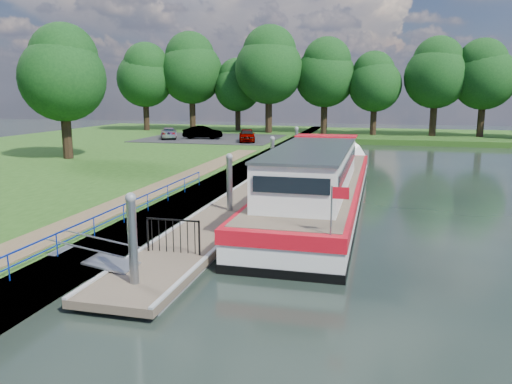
% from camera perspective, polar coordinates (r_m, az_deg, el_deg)
% --- Properties ---
extents(ground, '(160.00, 160.00, 0.00)m').
position_cam_1_polar(ground, '(14.94, -12.71, -10.85)').
color(ground, black).
rests_on(ground, ground).
extents(bank_edge, '(1.10, 90.00, 0.78)m').
position_cam_1_polar(bank_edge, '(29.19, -4.08, 1.06)').
color(bank_edge, '#473D2D').
rests_on(bank_edge, ground).
extents(far_bank, '(60.00, 18.00, 0.60)m').
position_cam_1_polar(far_bank, '(64.76, 19.02, 6.02)').
color(far_bank, '#214714').
rests_on(far_bank, ground).
extents(footpath, '(1.60, 40.00, 0.05)m').
position_cam_1_polar(footpath, '(23.48, -13.71, -0.73)').
color(footpath, brown).
rests_on(footpath, riverbank).
extents(carpark, '(14.00, 12.00, 0.06)m').
position_cam_1_polar(carpark, '(53.44, -5.09, 6.14)').
color(carpark, black).
rests_on(carpark, riverbank).
extents(blue_fence, '(0.04, 18.04, 0.72)m').
position_cam_1_polar(blue_fence, '(18.33, -16.41, -2.58)').
color(blue_fence, '#0C2DBF').
rests_on(blue_fence, riverbank).
extents(pontoon, '(2.50, 30.00, 0.56)m').
position_cam_1_polar(pontoon, '(26.65, -0.18, -0.35)').
color(pontoon, brown).
rests_on(pontoon, ground).
extents(mooring_piles, '(0.30, 27.30, 3.55)m').
position_cam_1_polar(mooring_piles, '(26.45, -0.19, 1.98)').
color(mooring_piles, gray).
rests_on(mooring_piles, ground).
extents(gangway, '(2.58, 1.00, 0.92)m').
position_cam_1_polar(gangway, '(16.01, -17.98, -7.23)').
color(gangway, '#A5A8AD').
rests_on(gangway, ground).
extents(gate_panel, '(1.85, 0.05, 1.15)m').
position_cam_1_polar(gate_panel, '(16.45, -9.46, -4.42)').
color(gate_panel, black).
rests_on(gate_panel, ground).
extents(barge, '(4.36, 21.15, 4.78)m').
position_cam_1_polar(barge, '(25.01, 7.34, 0.90)').
color(barge, black).
rests_on(barge, ground).
extents(horizon_trees, '(54.38, 10.03, 12.87)m').
position_cam_1_polar(horizon_trees, '(61.55, 6.69, 13.44)').
color(horizon_trees, '#332316').
rests_on(horizon_trees, ground).
extents(bank_tree_a, '(6.12, 6.12, 9.72)m').
position_cam_1_polar(bank_tree_a, '(39.40, -21.19, 12.68)').
color(bank_tree_a, '#332316').
rests_on(bank_tree_a, riverbank).
extents(car_a, '(2.49, 4.06, 1.29)m').
position_cam_1_polar(car_a, '(49.06, -1.04, 6.52)').
color(car_a, '#999999').
rests_on(car_a, carpark).
extents(car_b, '(4.12, 1.79, 1.32)m').
position_cam_1_polar(car_b, '(52.60, -6.12, 6.79)').
color(car_b, '#999999').
rests_on(car_b, carpark).
extents(car_c, '(3.05, 4.30, 1.16)m').
position_cam_1_polar(car_c, '(53.21, -9.94, 6.65)').
color(car_c, '#999999').
rests_on(car_c, carpark).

